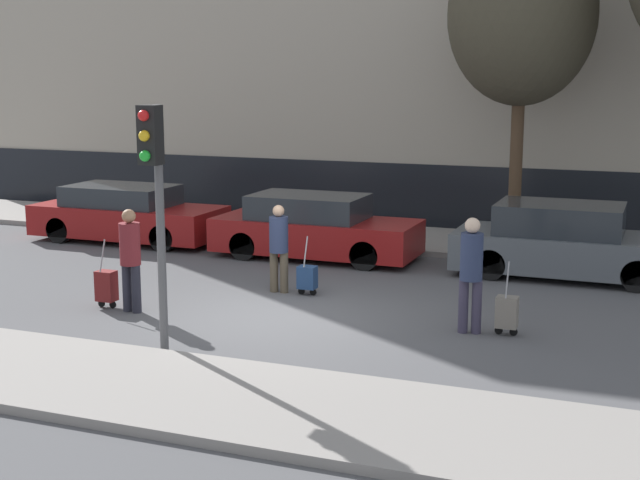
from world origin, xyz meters
name	(u,v)px	position (x,y,z in m)	size (l,w,h in m)	color
ground_plane	(282,317)	(0.00, 0.00, 0.00)	(80.00, 80.00, 0.00)	#4C4C4F
sidewalk_near	(159,389)	(0.00, -3.75, 0.06)	(28.00, 2.50, 0.12)	gray
sidewalk_far	(403,239)	(0.00, 7.00, 0.06)	(28.00, 3.00, 0.12)	gray
parked_car_0	(127,215)	(-6.06, 4.72, 0.62)	(4.48, 1.76, 1.30)	maroon
parked_car_1	(314,228)	(-1.26, 4.53, 0.64)	(4.34, 1.71, 1.35)	maroon
parked_car_2	(565,243)	(3.91, 4.66, 0.66)	(4.28, 1.82, 1.42)	#4C5156
pedestrian_left	(130,254)	(-2.44, -0.62, 0.98)	(0.35, 0.34, 1.72)	#23232D
trolley_left	(106,286)	(-2.99, -0.54, 0.37)	(0.34, 0.29, 1.17)	maroon
pedestrian_center	(279,243)	(-0.73, 1.50, 0.89)	(0.35, 0.34, 1.59)	#4C4233
trolley_center	(307,277)	(-0.18, 1.49, 0.32)	(0.34, 0.29, 1.06)	navy
pedestrian_right	(471,268)	(3.01, 0.23, 1.01)	(0.35, 0.34, 1.78)	#383347
trolley_right	(507,312)	(3.55, 0.32, 0.36)	(0.34, 0.29, 1.14)	slate
traffic_light	(154,178)	(-0.84, -2.36, 2.49)	(0.28, 0.47, 3.47)	#515154
bare_tree_near_crossing	(522,16)	(2.51, 7.10, 5.09)	(3.18, 3.18, 6.94)	#4C3826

